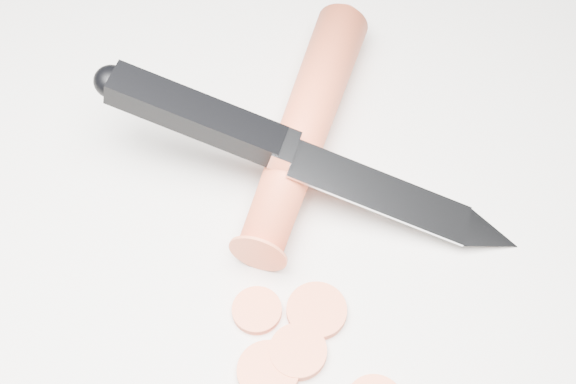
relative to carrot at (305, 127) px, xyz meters
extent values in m
plane|color=silver|center=(-0.04, -0.11, -0.02)|extent=(2.40, 2.40, 0.00)
cylinder|color=#E94C27|center=(0.00, 0.00, 0.00)|extent=(0.12, 0.20, 0.03)
cylinder|color=#F36539|center=(-0.02, -0.13, -0.02)|extent=(0.04, 0.04, 0.01)
cylinder|color=#F36539|center=(-0.05, -0.12, -0.02)|extent=(0.03, 0.03, 0.01)
cylinder|color=#F36539|center=(-0.03, -0.16, -0.02)|extent=(0.04, 0.04, 0.01)
cylinder|color=#F36539|center=(-0.05, -0.16, -0.02)|extent=(0.04, 0.04, 0.01)
camera|label=1|loc=(-0.07, -0.33, 0.45)|focal=50.00mm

